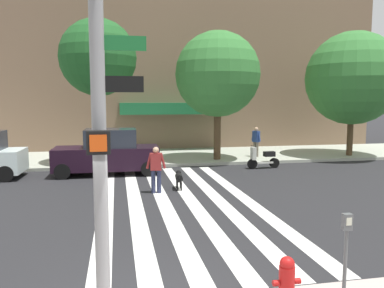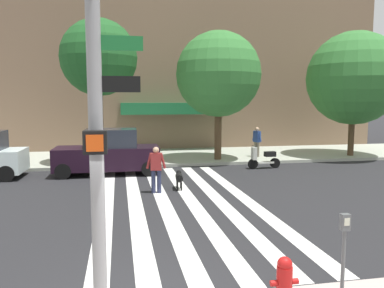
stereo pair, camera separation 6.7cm
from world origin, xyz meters
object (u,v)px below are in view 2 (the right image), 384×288
(parking_meter_second_along, at_px, (344,244))
(pedestrian_dog_walker, at_px, (156,167))
(fire_hydrant, at_px, (284,282))
(street_tree_middle, at_px, (218,74))
(traffic_light_pole, at_px, (95,78))
(pedestrian_bystander, at_px, (257,140))
(dog_on_leash, at_px, (179,177))
(street_tree_nearest, at_px, (99,58))
(street_tree_further, at_px, (354,78))
(parked_scooter, at_px, (264,159))
(parked_car_behind_first, at_px, (108,153))

(parking_meter_second_along, bearing_deg, pedestrian_dog_walker, 104.96)
(fire_hydrant, distance_m, street_tree_middle, 15.09)
(traffic_light_pole, distance_m, parking_meter_second_along, 4.45)
(fire_hydrant, xyz_separation_m, pedestrian_bystander, (5.06, 14.81, 0.56))
(parking_meter_second_along, distance_m, dog_on_leash, 8.60)
(street_tree_nearest, xyz_separation_m, street_tree_further, (13.74, 0.02, -0.84))
(street_tree_middle, bearing_deg, pedestrian_bystander, 12.68)
(pedestrian_bystander, bearing_deg, parked_scooter, -103.42)
(parked_car_behind_first, relative_size, pedestrian_bystander, 2.77)
(street_tree_further, relative_size, dog_on_leash, 6.99)
(traffic_light_pole, bearing_deg, street_tree_middle, 69.75)
(parking_meter_second_along, distance_m, street_tree_nearest, 15.45)
(dog_on_leash, bearing_deg, pedestrian_dog_walker, -153.82)
(traffic_light_pole, distance_m, street_tree_middle, 15.58)
(pedestrian_dog_walker, bearing_deg, parked_car_behind_first, 114.03)
(street_tree_middle, distance_m, dog_on_leash, 7.69)
(fire_hydrant, bearing_deg, parked_car_behind_first, 103.59)
(parked_scooter, xyz_separation_m, dog_on_leash, (-4.67, -3.48, -0.04))
(traffic_light_pole, distance_m, pedestrian_dog_walker, 8.91)
(parked_car_behind_first, relative_size, parked_scooter, 2.78)
(street_tree_nearest, bearing_deg, pedestrian_dog_walker, -70.83)
(pedestrian_dog_walker, bearing_deg, street_tree_nearest, 109.17)
(parked_scooter, distance_m, pedestrian_dog_walker, 6.81)
(fire_hydrant, bearing_deg, pedestrian_bystander, 71.15)
(parking_meter_second_along, xyz_separation_m, dog_on_leash, (-1.27, 8.48, -0.59))
(parked_scooter, bearing_deg, street_tree_nearest, 163.74)
(parked_scooter, bearing_deg, pedestrian_dog_walker, -144.77)
(street_tree_nearest, bearing_deg, dog_on_leash, -62.17)
(street_tree_further, bearing_deg, pedestrian_dog_walker, -151.96)
(fire_hydrant, height_order, parked_car_behind_first, parked_car_behind_first)
(parked_scooter, xyz_separation_m, street_tree_middle, (-1.69, 2.28, 4.10))
(fire_hydrant, relative_size, street_tree_further, 0.11)
(parking_meter_second_along, xyz_separation_m, street_tree_further, (9.45, 14.23, 3.44))
(parking_meter_second_along, height_order, street_tree_further, street_tree_further)
(pedestrian_dog_walker, bearing_deg, street_tree_middle, 58.09)
(pedestrian_dog_walker, xyz_separation_m, pedestrian_bystander, (6.22, 6.73, 0.15))
(parked_car_behind_first, height_order, pedestrian_dog_walker, parked_car_behind_first)
(parked_car_behind_first, height_order, street_tree_further, street_tree_further)
(parked_scooter, xyz_separation_m, pedestrian_dog_walker, (-5.55, -3.92, 0.45))
(fire_hydrant, relative_size, dog_on_leash, 0.77)
(parked_scooter, bearing_deg, parking_meter_second_along, -105.84)
(fire_hydrant, xyz_separation_m, street_tree_middle, (2.70, 14.28, 4.06))
(fire_hydrant, relative_size, street_tree_middle, 0.11)
(parked_car_behind_first, bearing_deg, street_tree_further, 9.78)
(traffic_light_pole, xyz_separation_m, street_tree_middle, (5.38, 14.59, 1.06))
(fire_hydrant, height_order, street_tree_nearest, street_tree_nearest)
(parked_scooter, height_order, dog_on_leash, parked_scooter)
(traffic_light_pole, distance_m, parked_car_behind_first, 12.54)
(fire_hydrant, distance_m, parking_meter_second_along, 1.11)
(street_tree_middle, bearing_deg, pedestrian_dog_walker, -121.91)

